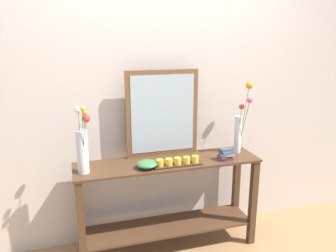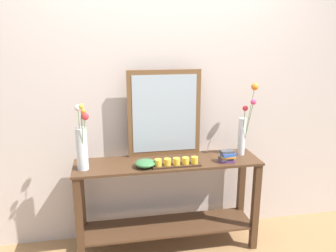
{
  "view_description": "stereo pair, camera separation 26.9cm",
  "coord_description": "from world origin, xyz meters",
  "px_view_note": "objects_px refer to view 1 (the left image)",
  "views": [
    {
      "loc": [
        -0.74,
        -2.49,
        1.81
      ],
      "look_at": [
        0.0,
        0.0,
        1.11
      ],
      "focal_mm": 35.83,
      "sensor_mm": 36.0,
      "label": 1
    },
    {
      "loc": [
        -0.48,
        -2.56,
        1.81
      ],
      "look_at": [
        0.0,
        0.0,
        1.11
      ],
      "focal_mm": 35.83,
      "sensor_mm": 36.0,
      "label": 2
    }
  ],
  "objects_px": {
    "decorative_bowl": "(147,164)",
    "console_table": "(168,196)",
    "vase_right": "(240,124)",
    "book_stack": "(226,154)",
    "mirror_leaning": "(163,114)",
    "tall_vase_left": "(83,147)",
    "candle_tray": "(178,162)"
  },
  "relations": [
    {
      "from": "tall_vase_left",
      "to": "vase_right",
      "type": "bearing_deg",
      "value": 4.08
    },
    {
      "from": "vase_right",
      "to": "decorative_bowl",
      "type": "height_order",
      "value": "vase_right"
    },
    {
      "from": "mirror_leaning",
      "to": "vase_right",
      "type": "bearing_deg",
      "value": -10.07
    },
    {
      "from": "console_table",
      "to": "mirror_leaning",
      "type": "distance_m",
      "value": 0.7
    },
    {
      "from": "console_table",
      "to": "decorative_bowl",
      "type": "relative_size",
      "value": 9.14
    },
    {
      "from": "mirror_leaning",
      "to": "vase_right",
      "type": "xyz_separation_m",
      "value": [
        0.67,
        -0.12,
        -0.11
      ]
    },
    {
      "from": "tall_vase_left",
      "to": "decorative_bowl",
      "type": "height_order",
      "value": "tall_vase_left"
    },
    {
      "from": "candle_tray",
      "to": "decorative_bowl",
      "type": "relative_size",
      "value": 2.33
    },
    {
      "from": "console_table",
      "to": "book_stack",
      "type": "bearing_deg",
      "value": -12.08
    },
    {
      "from": "decorative_bowl",
      "to": "book_stack",
      "type": "relative_size",
      "value": 1.26
    },
    {
      "from": "book_stack",
      "to": "mirror_leaning",
      "type": "bearing_deg",
      "value": 150.53
    },
    {
      "from": "candle_tray",
      "to": "book_stack",
      "type": "xyz_separation_m",
      "value": [
        0.43,
        0.01,
        0.02
      ]
    },
    {
      "from": "tall_vase_left",
      "to": "candle_tray",
      "type": "xyz_separation_m",
      "value": [
        0.72,
        -0.06,
        -0.18
      ]
    },
    {
      "from": "console_table",
      "to": "decorative_bowl",
      "type": "bearing_deg",
      "value": -154.84
    },
    {
      "from": "candle_tray",
      "to": "decorative_bowl",
      "type": "bearing_deg",
      "value": 174.83
    },
    {
      "from": "tall_vase_left",
      "to": "book_stack",
      "type": "distance_m",
      "value": 1.16
    },
    {
      "from": "decorative_bowl",
      "to": "tall_vase_left",
      "type": "bearing_deg",
      "value": 174.95
    },
    {
      "from": "mirror_leaning",
      "to": "decorative_bowl",
      "type": "bearing_deg",
      "value": -128.28
    },
    {
      "from": "mirror_leaning",
      "to": "tall_vase_left",
      "type": "bearing_deg",
      "value": -162.44
    },
    {
      "from": "tall_vase_left",
      "to": "vase_right",
      "type": "xyz_separation_m",
      "value": [
        1.35,
        0.1,
        0.05
      ]
    },
    {
      "from": "console_table",
      "to": "book_stack",
      "type": "height_order",
      "value": "book_stack"
    },
    {
      "from": "console_table",
      "to": "tall_vase_left",
      "type": "bearing_deg",
      "value": -175.67
    },
    {
      "from": "book_stack",
      "to": "candle_tray",
      "type": "bearing_deg",
      "value": -178.14
    },
    {
      "from": "console_table",
      "to": "candle_tray",
      "type": "bearing_deg",
      "value": -67.68
    },
    {
      "from": "vase_right",
      "to": "book_stack",
      "type": "bearing_deg",
      "value": -143.61
    },
    {
      "from": "mirror_leaning",
      "to": "tall_vase_left",
      "type": "height_order",
      "value": "mirror_leaning"
    },
    {
      "from": "console_table",
      "to": "mirror_leaning",
      "type": "height_order",
      "value": "mirror_leaning"
    },
    {
      "from": "candle_tray",
      "to": "book_stack",
      "type": "distance_m",
      "value": 0.43
    },
    {
      "from": "mirror_leaning",
      "to": "decorative_bowl",
      "type": "distance_m",
      "value": 0.47
    },
    {
      "from": "decorative_bowl",
      "to": "console_table",
      "type": "bearing_deg",
      "value": 25.16
    },
    {
      "from": "mirror_leaning",
      "to": "tall_vase_left",
      "type": "xyz_separation_m",
      "value": [
        -0.68,
        -0.22,
        -0.16
      ]
    },
    {
      "from": "vase_right",
      "to": "book_stack",
      "type": "height_order",
      "value": "vase_right"
    }
  ]
}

